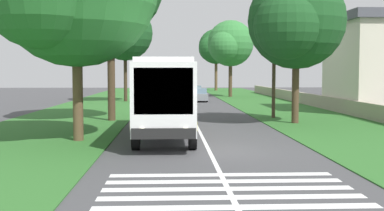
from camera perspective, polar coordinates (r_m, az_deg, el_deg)
ground at (r=19.47m, az=2.04°, el=-5.38°), size 160.00×160.00×0.00m
grass_verge_left at (r=34.93m, az=-13.53°, el=-1.32°), size 120.00×8.00×0.04m
grass_verge_right at (r=35.66m, az=13.32°, el=-1.21°), size 120.00×8.00×0.04m
centre_line at (r=34.33m, az=0.03°, el=-1.32°), size 110.00×0.16×0.01m
coach_bus at (r=23.58m, az=-3.17°, el=1.48°), size 11.16×2.62×3.73m
zebra_crossing at (r=12.93m, az=4.47°, el=-10.17°), size 4.95×6.80×0.01m
trailing_car_0 at (r=44.40m, az=-2.68°, el=0.72°), size 4.30×1.78×1.43m
trailing_car_1 at (r=52.36m, az=0.79°, el=1.22°), size 4.30×1.78×1.43m
trailing_car_2 at (r=62.05m, az=0.30°, el=1.64°), size 4.30×1.78×1.43m
trailing_minibus_0 at (r=71.95m, az=-2.58°, el=2.65°), size 6.00×2.14×2.53m
roadside_tree_left_2 at (r=52.44m, az=-8.02°, el=8.26°), size 6.68×5.84×10.17m
roadside_tree_right_0 at (r=30.42m, az=11.82°, el=9.43°), size 7.11×5.90×9.19m
roadside_tree_right_1 at (r=82.70m, az=2.70°, el=6.80°), size 7.24×5.99×10.39m
roadside_tree_right_2 at (r=61.95m, az=4.39°, el=7.13°), size 6.87×5.83×9.65m
utility_pole at (r=33.55m, az=9.58°, el=5.11°), size 0.24×1.40×7.38m
roadside_wall at (r=41.38m, az=15.97°, el=0.22°), size 70.00×0.40×1.08m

